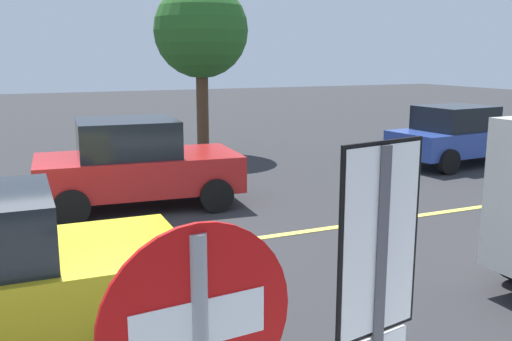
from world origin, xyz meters
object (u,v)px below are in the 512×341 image
Objects in this scene: car_blue_near_curb at (458,135)px; tree_left_verge at (201,32)px; car_red_crossing at (136,164)px; speed_limit_sign at (377,290)px.

tree_left_verge reaches higher than car_blue_near_curb.
tree_left_verge is (-5.69, 4.57, 2.79)m from car_blue_near_curb.
car_red_crossing is 8.95m from car_blue_near_curb.
car_blue_near_curb is (8.91, 0.83, -0.05)m from car_red_crossing.
car_red_crossing is at bearing -174.67° from car_blue_near_curb.
speed_limit_sign is 0.50× the size of tree_left_verge.
speed_limit_sign is at bearing -105.32° from tree_left_verge.
car_blue_near_curb is at bearing 44.95° from speed_limit_sign.
speed_limit_sign is at bearing -94.27° from car_red_crossing.
car_red_crossing is (0.65, 8.71, -0.91)m from speed_limit_sign.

